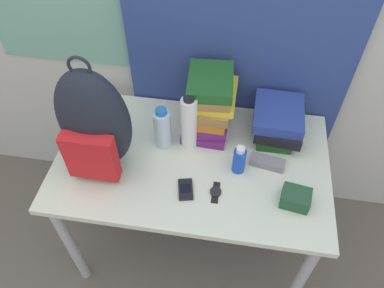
{
  "coord_description": "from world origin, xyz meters",
  "views": [
    {
      "loc": [
        0.16,
        -0.66,
        2.05
      ],
      "look_at": [
        0.0,
        0.36,
        0.85
      ],
      "focal_mm": 35.0,
      "sensor_mm": 36.0,
      "label": 1
    }
  ],
  "objects_px": {
    "water_bottle": "(163,128)",
    "book_stack_left": "(209,104)",
    "sunscreen_bottle": "(239,160)",
    "cell_phone": "(185,189)",
    "book_stack_center": "(278,121)",
    "camera_pouch": "(296,198)",
    "sports_bottle": "(189,123)",
    "sunglasses_case": "(267,162)",
    "backpack": "(94,124)",
    "wristwatch": "(216,192)"
  },
  "relations": [
    {
      "from": "water_bottle",
      "to": "book_stack_left",
      "type": "bearing_deg",
      "value": 36.49
    },
    {
      "from": "sunscreen_bottle",
      "to": "cell_phone",
      "type": "xyz_separation_m",
      "value": [
        -0.21,
        -0.14,
        -0.06
      ]
    },
    {
      "from": "book_stack_center",
      "to": "camera_pouch",
      "type": "distance_m",
      "value": 0.39
    },
    {
      "from": "sports_bottle",
      "to": "sunglasses_case",
      "type": "relative_size",
      "value": 1.87
    },
    {
      "from": "camera_pouch",
      "to": "backpack",
      "type": "bearing_deg",
      "value": 174.28
    },
    {
      "from": "water_bottle",
      "to": "sunglasses_case",
      "type": "bearing_deg",
      "value": -6.42
    },
    {
      "from": "water_bottle",
      "to": "sunscreen_bottle",
      "type": "bearing_deg",
      "value": -15.69
    },
    {
      "from": "sports_bottle",
      "to": "water_bottle",
      "type": "bearing_deg",
      "value": -173.96
    },
    {
      "from": "backpack",
      "to": "sports_bottle",
      "type": "height_order",
      "value": "backpack"
    },
    {
      "from": "sports_bottle",
      "to": "camera_pouch",
      "type": "relative_size",
      "value": 2.34
    },
    {
      "from": "book_stack_center",
      "to": "sunscreen_bottle",
      "type": "xyz_separation_m",
      "value": [
        -0.16,
        -0.24,
        -0.01
      ]
    },
    {
      "from": "book_stack_left",
      "to": "camera_pouch",
      "type": "distance_m",
      "value": 0.55
    },
    {
      "from": "backpack",
      "to": "sports_bottle",
      "type": "xyz_separation_m",
      "value": [
        0.35,
        0.16,
        -0.1
      ]
    },
    {
      "from": "book_stack_center",
      "to": "book_stack_left",
      "type": "bearing_deg",
      "value": -178.81
    },
    {
      "from": "backpack",
      "to": "sunglasses_case",
      "type": "xyz_separation_m",
      "value": [
        0.71,
        0.1,
        -0.22
      ]
    },
    {
      "from": "water_bottle",
      "to": "sports_bottle",
      "type": "height_order",
      "value": "sports_bottle"
    },
    {
      "from": "book_stack_left",
      "to": "book_stack_center",
      "type": "height_order",
      "value": "book_stack_left"
    },
    {
      "from": "sunscreen_bottle",
      "to": "sunglasses_case",
      "type": "height_order",
      "value": "sunscreen_bottle"
    },
    {
      "from": "book_stack_left",
      "to": "sunglasses_case",
      "type": "bearing_deg",
      "value": -34.34
    },
    {
      "from": "water_bottle",
      "to": "sunscreen_bottle",
      "type": "xyz_separation_m",
      "value": [
        0.35,
        -0.1,
        -0.04
      ]
    },
    {
      "from": "sports_bottle",
      "to": "wristwatch",
      "type": "relative_size",
      "value": 2.83
    },
    {
      "from": "cell_phone",
      "to": "camera_pouch",
      "type": "distance_m",
      "value": 0.45
    },
    {
      "from": "cell_phone",
      "to": "camera_pouch",
      "type": "height_order",
      "value": "camera_pouch"
    },
    {
      "from": "water_bottle",
      "to": "wristwatch",
      "type": "relative_size",
      "value": 2.07
    },
    {
      "from": "cell_phone",
      "to": "sunglasses_case",
      "type": "distance_m",
      "value": 0.38
    },
    {
      "from": "backpack",
      "to": "cell_phone",
      "type": "distance_m",
      "value": 0.45
    },
    {
      "from": "camera_pouch",
      "to": "wristwatch",
      "type": "bearing_deg",
      "value": -179.74
    },
    {
      "from": "sunscreen_bottle",
      "to": "book_stack_center",
      "type": "bearing_deg",
      "value": 57.15
    },
    {
      "from": "camera_pouch",
      "to": "book_stack_left",
      "type": "bearing_deg",
      "value": 136.87
    },
    {
      "from": "book_stack_left",
      "to": "water_bottle",
      "type": "height_order",
      "value": "book_stack_left"
    },
    {
      "from": "book_stack_left",
      "to": "sports_bottle",
      "type": "relative_size",
      "value": 1.01
    },
    {
      "from": "cell_phone",
      "to": "sunglasses_case",
      "type": "bearing_deg",
      "value": 29.54
    },
    {
      "from": "backpack",
      "to": "wristwatch",
      "type": "bearing_deg",
      "value": -9.47
    },
    {
      "from": "sunglasses_case",
      "to": "wristwatch",
      "type": "xyz_separation_m",
      "value": [
        -0.21,
        -0.18,
        -0.01
      ]
    },
    {
      "from": "sunscreen_bottle",
      "to": "cell_phone",
      "type": "distance_m",
      "value": 0.26
    },
    {
      "from": "book_stack_center",
      "to": "sunscreen_bottle",
      "type": "relative_size",
      "value": 1.96
    },
    {
      "from": "book_stack_center",
      "to": "cell_phone",
      "type": "bearing_deg",
      "value": -133.31
    },
    {
      "from": "book_stack_center",
      "to": "sports_bottle",
      "type": "relative_size",
      "value": 0.96
    },
    {
      "from": "book_stack_left",
      "to": "sunscreen_bottle",
      "type": "relative_size",
      "value": 2.07
    },
    {
      "from": "sports_bottle",
      "to": "wristwatch",
      "type": "height_order",
      "value": "sports_bottle"
    },
    {
      "from": "backpack",
      "to": "book_stack_left",
      "type": "xyz_separation_m",
      "value": [
        0.42,
        0.29,
        -0.09
      ]
    },
    {
      "from": "book_stack_center",
      "to": "sunglasses_case",
      "type": "height_order",
      "value": "book_stack_center"
    },
    {
      "from": "backpack",
      "to": "book_stack_left",
      "type": "distance_m",
      "value": 0.52
    },
    {
      "from": "backpack",
      "to": "book_stack_left",
      "type": "height_order",
      "value": "backpack"
    },
    {
      "from": "sports_bottle",
      "to": "sunscreen_bottle",
      "type": "height_order",
      "value": "sports_bottle"
    },
    {
      "from": "book_stack_left",
      "to": "wristwatch",
      "type": "xyz_separation_m",
      "value": [
        0.08,
        -0.37,
        -0.14
      ]
    },
    {
      "from": "book_stack_left",
      "to": "sunglasses_case",
      "type": "relative_size",
      "value": 1.89
    },
    {
      "from": "sunscreen_bottle",
      "to": "camera_pouch",
      "type": "relative_size",
      "value": 1.15
    },
    {
      "from": "camera_pouch",
      "to": "sunscreen_bottle",
      "type": "bearing_deg",
      "value": 150.68
    },
    {
      "from": "water_bottle",
      "to": "sunglasses_case",
      "type": "distance_m",
      "value": 0.48
    }
  ]
}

